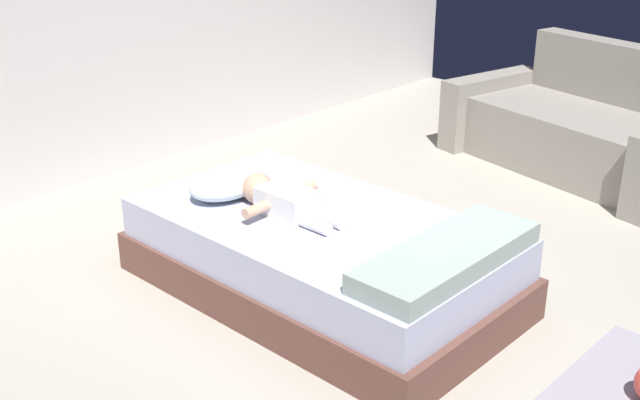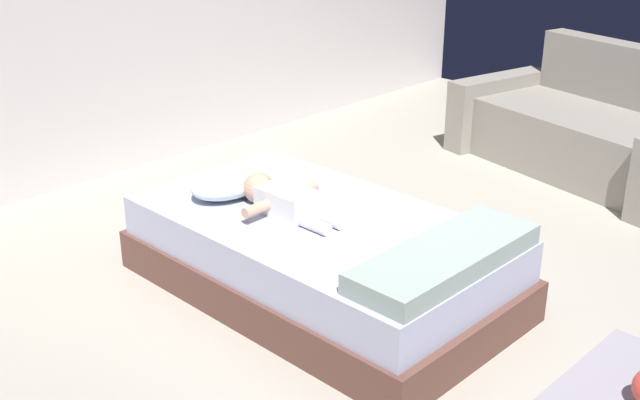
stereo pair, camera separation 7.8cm
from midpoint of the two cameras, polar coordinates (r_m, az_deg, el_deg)
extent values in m
plane|color=#A9A293|center=(4.16, 9.43, -7.94)|extent=(8.00, 8.00, 0.00)
cube|color=brown|center=(4.24, 0.53, -5.31)|extent=(1.15, 2.03, 0.22)
cube|color=#B3B7D1|center=(4.14, 0.54, -2.66)|extent=(1.11, 1.95, 0.22)
ellipsoid|color=silver|center=(4.38, -6.11, 1.22)|extent=(0.46, 0.32, 0.14)
cube|color=white|center=(4.12, -1.82, -0.12)|extent=(0.20, 0.31, 0.14)
sphere|color=tan|center=(4.26, -3.92, 0.88)|extent=(0.17, 0.17, 0.17)
cylinder|color=tan|center=(4.04, -4.04, -0.63)|extent=(0.17, 0.06, 0.06)
cylinder|color=tan|center=(4.26, -0.57, 0.70)|extent=(0.17, 0.07, 0.06)
cylinder|color=white|center=(3.94, 0.10, -1.78)|extent=(0.06, 0.19, 0.06)
cylinder|color=white|center=(4.01, 1.10, -1.35)|extent=(0.06, 0.19, 0.06)
cube|color=blue|center=(4.44, -0.96, 0.78)|extent=(0.06, 0.11, 0.01)
cube|color=white|center=(4.49, -1.21, 1.18)|extent=(0.02, 0.03, 0.01)
cube|color=gray|center=(6.18, 18.53, 3.88)|extent=(1.04, 1.62, 0.45)
cube|color=gray|center=(6.48, 21.39, 6.43)|extent=(0.51, 1.51, 0.90)
cube|color=gray|center=(6.69, 12.93, 6.37)|extent=(0.96, 0.39, 0.56)
cube|color=#93A49C|center=(3.63, 9.63, -4.11)|extent=(1.04, 0.35, 0.10)
camera|label=1|loc=(0.04, -89.45, 0.23)|focal=44.48mm
camera|label=2|loc=(0.04, 90.55, -0.23)|focal=44.48mm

